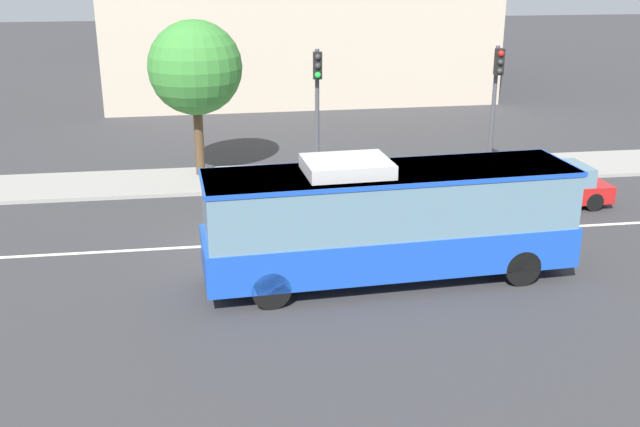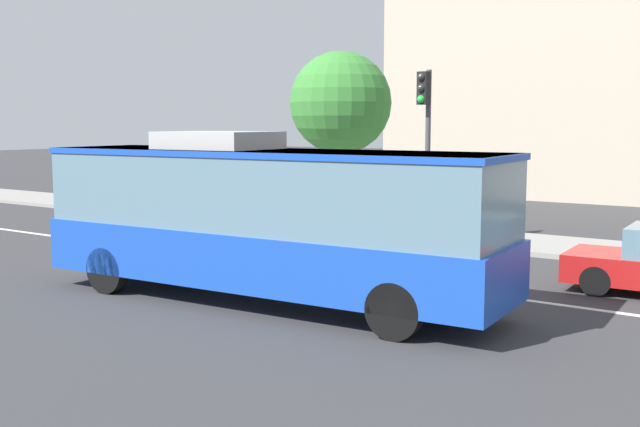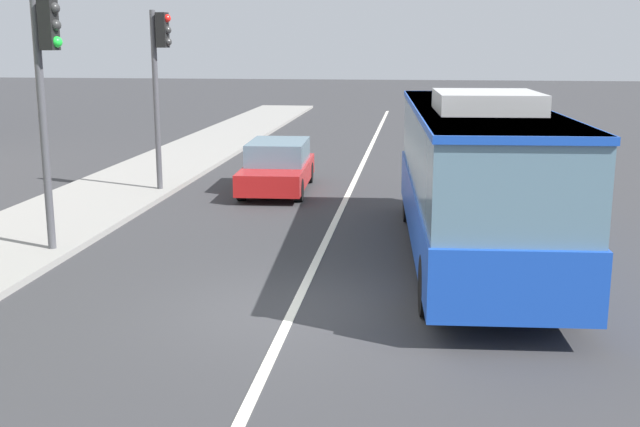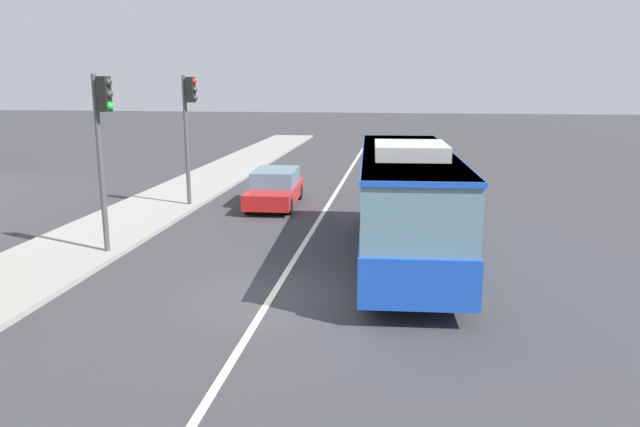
# 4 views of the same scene
# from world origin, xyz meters

# --- Properties ---
(ground_plane) EXTENTS (160.00, 160.00, 0.00)m
(ground_plane) POSITION_xyz_m (0.00, 0.00, 0.00)
(ground_plane) COLOR #333335
(lane_centre_line) EXTENTS (76.00, 0.16, 0.01)m
(lane_centre_line) POSITION_xyz_m (0.00, 0.00, 0.01)
(lane_centre_line) COLOR silver
(lane_centre_line) RESTS_ON ground_plane
(transit_bus) EXTENTS (10.13, 3.08, 3.46)m
(transit_bus) POSITION_xyz_m (3.47, -3.11, 1.81)
(transit_bus) COLOR #1947B7
(transit_bus) RESTS_ON ground_plane
(sedan_red) EXTENTS (4.58, 2.00, 1.46)m
(sedan_red) POSITION_xyz_m (10.43, 2.13, 0.72)
(sedan_red) COLOR #B21919
(sedan_red) RESTS_ON ground_plane
(traffic_light_near_corner) EXTENTS (0.34, 0.62, 5.20)m
(traffic_light_near_corner) POSITION_xyz_m (9.57, 5.32, 3.56)
(traffic_light_near_corner) COLOR #47474C
(traffic_light_near_corner) RESTS_ON ground_plane
(traffic_light_mid_block) EXTENTS (0.34, 0.62, 5.20)m
(traffic_light_mid_block) POSITION_xyz_m (2.77, 5.37, 3.56)
(traffic_light_mid_block) COLOR #47474C
(traffic_light_mid_block) RESTS_ON ground_plane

